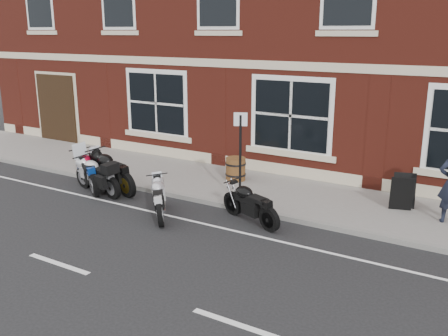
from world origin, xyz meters
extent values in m
plane|color=black|center=(0.00, 0.00, 0.00)|extent=(80.00, 80.00, 0.00)
cube|color=slate|center=(0.00, 3.00, 0.06)|extent=(30.00, 3.00, 0.12)
cube|color=slate|center=(0.00, 1.42, 0.06)|extent=(30.00, 0.16, 0.12)
cylinder|color=black|center=(-3.20, 0.78, 0.31)|extent=(0.64, 0.26, 0.62)
cylinder|color=black|center=(-1.82, 0.47, 0.31)|extent=(0.64, 0.26, 0.62)
cube|color=black|center=(-2.56, 0.63, 0.64)|extent=(0.81, 0.40, 0.21)
ellipsoid|color=silver|center=(-2.70, 0.66, 0.76)|extent=(0.61, 0.46, 0.31)
cube|color=black|center=(-2.18, 0.55, 0.72)|extent=(0.58, 0.37, 0.10)
cube|color=silver|center=(-3.18, 0.77, 1.12)|extent=(0.13, 0.41, 0.44)
cylinder|color=black|center=(-3.62, 1.17, 0.33)|extent=(0.63, 0.48, 0.67)
cylinder|color=black|center=(-2.36, 0.34, 0.33)|extent=(0.63, 0.48, 0.67)
cube|color=black|center=(-3.03, 0.78, 0.69)|extent=(0.84, 0.66, 0.23)
ellipsoid|color=#A90725|center=(-3.16, 0.87, 0.81)|extent=(0.69, 0.63, 0.33)
cube|color=black|center=(-2.68, 0.55, 0.77)|extent=(0.63, 0.54, 0.10)
cylinder|color=black|center=(-3.09, 1.23, 0.35)|extent=(0.71, 0.34, 0.70)
cylinder|color=black|center=(-1.57, 0.77, 0.35)|extent=(0.71, 0.34, 0.70)
cube|color=black|center=(-2.38, 1.02, 0.72)|extent=(0.92, 0.50, 0.24)
ellipsoid|color=black|center=(-2.54, 1.06, 0.86)|extent=(0.70, 0.55, 0.35)
cube|color=black|center=(-1.96, 0.89, 0.81)|extent=(0.66, 0.45, 0.11)
cylinder|color=black|center=(-0.29, 0.59, 0.29)|extent=(0.45, 0.52, 0.57)
cylinder|color=black|center=(0.51, -0.43, 0.29)|extent=(0.45, 0.52, 0.57)
cube|color=black|center=(0.08, 0.12, 0.59)|extent=(0.61, 0.70, 0.20)
ellipsoid|color=#ADADB2|center=(0.00, 0.22, 0.70)|extent=(0.56, 0.59, 0.29)
cube|color=black|center=(0.30, -0.16, 0.66)|extent=(0.49, 0.53, 0.09)
cylinder|color=black|center=(1.55, 1.11, 0.29)|extent=(0.59, 0.33, 0.59)
cylinder|color=black|center=(2.79, 0.61, 0.29)|extent=(0.59, 0.33, 0.59)
cube|color=black|center=(2.13, 0.87, 0.61)|extent=(0.77, 0.48, 0.20)
ellipsoid|color=black|center=(2.00, 0.93, 0.72)|extent=(0.60, 0.50, 0.29)
cube|color=black|center=(2.47, 0.74, 0.68)|extent=(0.56, 0.41, 0.09)
cylinder|color=#4B3214|center=(0.31, 3.34, 0.46)|extent=(0.58, 0.58, 0.67)
cylinder|color=black|center=(0.31, 3.34, 0.30)|extent=(0.61, 0.61, 0.05)
cylinder|color=black|center=(0.31, 3.34, 0.62)|extent=(0.61, 0.61, 0.05)
cylinder|color=black|center=(1.47, 1.55, 1.26)|extent=(0.06, 0.06, 2.28)
cube|color=silver|center=(1.47, 1.55, 2.30)|extent=(0.31, 0.16, 0.33)
camera|label=1|loc=(7.32, -8.89, 4.37)|focal=40.00mm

